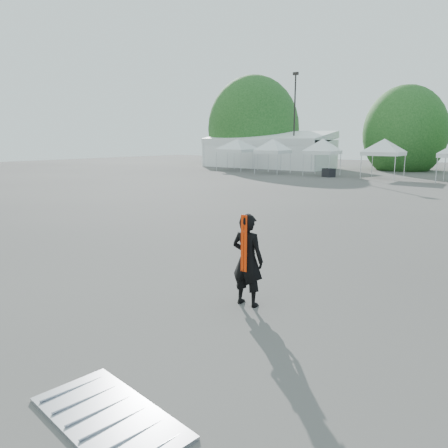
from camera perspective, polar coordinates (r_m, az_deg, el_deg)
The scene contains 12 objects.
ground at distance 11.29m, azimuth 6.77°, elevation -6.00°, with size 120.00×120.00×0.00m, color #474442.
marquee at distance 52.16m, azimuth 5.67°, elevation 9.53°, with size 15.00×6.25×4.23m.
light_pole_west at distance 49.33m, azimuth 9.19°, elevation 13.77°, with size 0.60×0.25×10.30m.
tree_far_w at distance 56.84m, azimuth 3.84°, elevation 12.26°, with size 4.80×4.80×7.30m.
tree_mid_w at distance 51.13m, azimuth 22.54°, elevation 10.92°, with size 4.16×4.16×6.33m.
tent_a at distance 47.05m, azimuth 1.76°, elevation 10.74°, with size 4.74×4.74×3.88m.
tent_b at distance 42.93m, azimuth 6.43°, elevation 10.65°, with size 3.84×3.84×3.88m.
tent_c at distance 41.28m, azimuth 12.78°, elevation 10.44°, with size 3.83×3.83×3.88m.
tent_d at distance 39.66m, azimuth 20.23°, elevation 10.03°, with size 4.22×4.22×3.88m.
man at distance 8.70m, azimuth 3.09°, elevation -4.69°, with size 0.70×0.48×1.87m.
barrier_mid at distance 5.86m, azimuth -14.77°, elevation -23.20°, with size 2.19×1.30×0.07m.
crate_west at distance 39.91m, azimuth 13.51°, elevation 6.54°, with size 0.97×0.75×0.75m, color black.
Camera 1 is at (5.45, -9.33, 3.29)m, focal length 35.00 mm.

